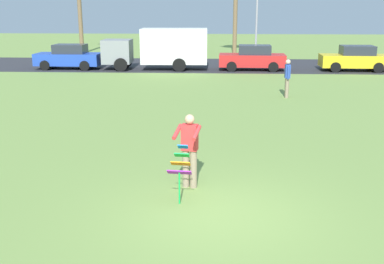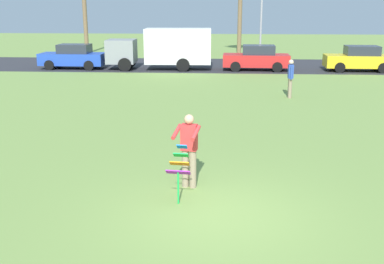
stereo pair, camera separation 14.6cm
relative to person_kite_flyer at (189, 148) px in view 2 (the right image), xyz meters
name	(u,v)px [view 2 (the right image)]	position (x,y,z in m)	size (l,w,h in m)	color
ground_plane	(217,215)	(0.67, -1.44, -0.95)	(120.00, 120.00, 0.00)	olive
road_strip	(222,65)	(0.67, 22.54, -0.95)	(120.00, 8.00, 0.01)	#2D2D33
person_kite_flyer	(189,148)	(0.00, 0.00, 0.00)	(0.63, 0.72, 1.73)	gray
kite_held	(179,166)	(-0.14, -0.78, -0.15)	(0.52, 0.66, 1.18)	blue
parked_car_blue	(73,57)	(-9.10, 20.14, -0.18)	(4.22, 1.88, 1.60)	#2347B7
parked_truck_grey_van	(166,48)	(-2.98, 20.14, 0.46)	(6.75, 2.24, 2.62)	gray
parked_car_red	(257,58)	(2.89, 20.14, -0.18)	(4.25, 1.93, 1.60)	red
parked_car_yellow	(359,59)	(9.35, 20.14, -0.18)	(4.24, 1.92, 1.60)	yellow
streetlight_pole	(262,6)	(3.66, 27.64, 3.05)	(0.24, 1.65, 7.00)	#9E9EA3
person_walker_near	(290,77)	(3.78, 11.03, -0.02)	(0.22, 0.57, 1.73)	gray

